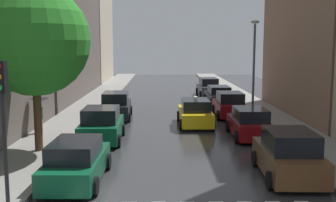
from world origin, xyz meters
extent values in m
cube|color=#313133|center=(0.00, 24.00, -0.02)|extent=(28.00, 72.00, 0.04)
cube|color=gray|center=(-6.50, 24.00, 0.07)|extent=(3.00, 72.00, 0.15)
cube|color=gray|center=(6.50, 24.00, 0.07)|extent=(3.00, 72.00, 0.15)
cube|color=#564C47|center=(-11.00, 30.21, 8.97)|extent=(6.00, 20.28, 17.94)
cube|color=#8C6B56|center=(11.00, 20.05, 7.14)|extent=(6.00, 14.28, 14.29)
cube|color=#0C4C2D|center=(-3.86, 6.31, 0.56)|extent=(1.87, 4.39, 0.76)
cube|color=black|center=(-3.86, 6.09, 1.25)|extent=(1.62, 2.43, 0.62)
cylinder|color=black|center=(-4.72, 7.76, 0.32)|extent=(0.23, 0.64, 0.64)
cylinder|color=black|center=(-2.94, 7.73, 0.32)|extent=(0.23, 0.64, 0.64)
cylinder|color=black|center=(-4.78, 4.89, 0.32)|extent=(0.23, 0.64, 0.64)
cylinder|color=black|center=(-2.99, 4.85, 0.32)|extent=(0.23, 0.64, 0.64)
cube|color=#0C4C2D|center=(-3.86, 12.57, 0.61)|extent=(1.98, 4.09, 0.88)
cube|color=black|center=(-3.86, 12.37, 1.41)|extent=(1.72, 2.26, 0.72)
cylinder|color=black|center=(-4.84, 13.90, 0.32)|extent=(0.23, 0.64, 0.64)
cylinder|color=black|center=(-2.91, 13.93, 0.32)|extent=(0.23, 0.64, 0.64)
cylinder|color=black|center=(-4.81, 11.22, 0.32)|extent=(0.23, 0.64, 0.64)
cylinder|color=black|center=(-2.88, 11.24, 0.32)|extent=(0.23, 0.64, 0.64)
cube|color=black|center=(-3.84, 19.12, 0.62)|extent=(1.97, 4.37, 0.89)
cube|color=black|center=(-3.84, 18.90, 1.43)|extent=(1.69, 2.42, 0.73)
cylinder|color=black|center=(-4.81, 20.52, 0.32)|extent=(0.24, 0.65, 0.64)
cylinder|color=black|center=(-2.97, 20.57, 0.32)|extent=(0.24, 0.65, 0.64)
cylinder|color=black|center=(-4.72, 17.67, 0.32)|extent=(0.24, 0.65, 0.64)
cylinder|color=black|center=(-2.88, 17.72, 0.32)|extent=(0.24, 0.65, 0.64)
cube|color=brown|center=(3.91, 6.65, 0.62)|extent=(2.04, 4.19, 0.89)
cube|color=black|center=(3.90, 6.45, 1.44)|extent=(1.75, 2.33, 0.73)
cylinder|color=black|center=(3.02, 8.05, 0.32)|extent=(0.24, 0.65, 0.64)
cylinder|color=black|center=(4.91, 7.98, 0.32)|extent=(0.24, 0.65, 0.64)
cylinder|color=black|center=(2.92, 5.33, 0.32)|extent=(0.24, 0.65, 0.64)
cylinder|color=black|center=(4.80, 5.26, 0.32)|extent=(0.24, 0.65, 0.64)
cube|color=maroon|center=(3.90, 13.30, 0.57)|extent=(1.82, 4.16, 0.78)
cube|color=black|center=(3.90, 13.09, 1.28)|extent=(1.59, 2.29, 0.64)
cylinder|color=black|center=(3.01, 14.67, 0.32)|extent=(0.22, 0.64, 0.64)
cylinder|color=black|center=(4.81, 14.66, 0.32)|extent=(0.22, 0.64, 0.64)
cylinder|color=black|center=(3.00, 11.93, 0.32)|extent=(0.22, 0.64, 0.64)
cylinder|color=black|center=(4.79, 11.92, 0.32)|extent=(0.22, 0.64, 0.64)
cube|color=maroon|center=(3.89, 19.63, 0.60)|extent=(1.84, 4.05, 0.85)
cube|color=black|center=(3.89, 19.42, 1.37)|extent=(1.62, 2.23, 0.69)
cylinder|color=black|center=(2.98, 20.96, 0.32)|extent=(0.22, 0.64, 0.64)
cylinder|color=black|center=(4.81, 20.97, 0.32)|extent=(0.22, 0.64, 0.64)
cylinder|color=black|center=(2.98, 18.29, 0.32)|extent=(0.22, 0.64, 0.64)
cylinder|color=black|center=(4.81, 18.29, 0.32)|extent=(0.22, 0.64, 0.64)
cube|color=black|center=(3.98, 25.60, 0.55)|extent=(1.92, 4.52, 0.75)
cube|color=black|center=(3.98, 25.37, 1.23)|extent=(1.66, 2.50, 0.61)
cylinder|color=black|center=(3.04, 27.06, 0.32)|extent=(0.23, 0.64, 0.64)
cylinder|color=black|center=(4.87, 27.09, 0.32)|extent=(0.23, 0.64, 0.64)
cylinder|color=black|center=(3.09, 24.10, 0.32)|extent=(0.23, 0.64, 0.64)
cylinder|color=black|center=(4.92, 24.13, 0.32)|extent=(0.23, 0.64, 0.64)
cube|color=#474C51|center=(3.76, 31.22, 0.61)|extent=(1.91, 4.71, 0.88)
cube|color=black|center=(3.77, 30.98, 1.41)|extent=(1.64, 2.61, 0.72)
cylinder|color=black|center=(2.83, 32.73, 0.32)|extent=(0.24, 0.65, 0.64)
cylinder|color=black|center=(4.61, 32.78, 0.32)|extent=(0.24, 0.65, 0.64)
cylinder|color=black|center=(2.91, 29.65, 0.32)|extent=(0.24, 0.65, 0.64)
cylinder|color=black|center=(4.70, 29.70, 0.32)|extent=(0.24, 0.65, 0.64)
cube|color=yellow|center=(1.28, 16.65, 0.57)|extent=(1.89, 4.33, 0.80)
cube|color=black|center=(1.28, 16.44, 1.30)|extent=(1.65, 2.39, 0.65)
cube|color=#F2EDCC|center=(1.28, 16.44, 1.72)|extent=(0.20, 0.36, 0.18)
cylinder|color=black|center=(0.34, 18.07, 0.32)|extent=(0.23, 0.64, 0.64)
cylinder|color=black|center=(2.19, 18.09, 0.32)|extent=(0.23, 0.64, 0.64)
cylinder|color=black|center=(0.37, 15.22, 0.32)|extent=(0.23, 0.64, 0.64)
cylinder|color=black|center=(2.22, 15.24, 0.32)|extent=(0.23, 0.64, 0.64)
cylinder|color=gray|center=(-7.41, 13.93, 0.54)|extent=(0.28, 0.28, 0.77)
cylinder|color=#38513D|center=(-7.41, 13.93, 1.23)|extent=(0.36, 0.36, 0.61)
sphere|color=tan|center=(-7.41, 13.93, 1.65)|extent=(0.24, 0.24, 0.24)
cone|color=black|center=(-7.41, 13.93, 1.94)|extent=(1.01, 1.01, 0.20)
cylinder|color=#333338|center=(-7.41, 13.93, 1.58)|extent=(0.02, 0.02, 0.71)
cylinder|color=#513823|center=(-6.37, 10.19, 1.58)|extent=(0.36, 0.36, 2.87)
sphere|color=#287E24|center=(-6.37, 10.19, 5.10)|extent=(4.91, 4.91, 4.91)
cylinder|color=black|center=(-5.45, 3.88, 1.85)|extent=(0.12, 0.12, 3.40)
cube|color=black|center=(-5.45, 3.88, 4.00)|extent=(0.30, 0.30, 0.90)
cylinder|color=#595B60|center=(5.55, 19.83, 3.23)|extent=(0.16, 0.16, 6.16)
ellipsoid|color=beige|center=(5.55, 19.83, 6.46)|extent=(0.60, 0.28, 0.24)
camera|label=1|loc=(-0.81, -7.97, 4.90)|focal=43.54mm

